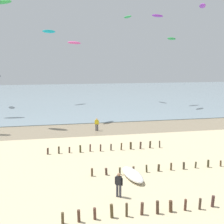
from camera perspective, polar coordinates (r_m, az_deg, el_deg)
The scene contains 15 objects.
wet_sand_strip at distance 35.43m, azimuth -6.66°, elevation -3.84°, with size 120.00×6.72×0.01m, color #84755B.
sea at distance 73.15m, azimuth -8.79°, elevation 3.71°, with size 160.00×70.00×0.10m, color gray.
groyne_near at distance 16.67m, azimuth 6.90°, elevation -20.06°, with size 9.41×0.32×0.86m.
groyne_mid at distance 23.79m, azimuth 17.09°, elevation -10.89°, with size 17.00×0.35×0.74m.
groyne_far at distance 27.08m, azimuth -0.69°, elevation -7.61°, with size 11.68×0.32×0.77m.
person_by_waterline at distance 18.15m, azimuth 1.47°, elevation -15.34°, with size 0.48×0.39×1.71m.
person_left_flank at distance 34.59m, azimuth -3.31°, elevation -2.59°, with size 0.54×0.33×1.71m.
grounded_kite at distance 21.08m, azimuth 4.46°, elevation -13.34°, with size 3.02×1.09×0.60m, color white.
kite_aloft_2 at distance 39.99m, azimuth -8.14°, elevation 14.61°, with size 2.42×0.78×0.39m, color #E54C99.
kite_aloft_4 at distance 52.56m, azimuth 12.78°, elevation 15.21°, with size 2.83×0.91×0.45m, color green.
kite_aloft_5 at distance 60.42m, azimuth 3.40°, elevation 19.85°, with size 2.86×0.92×0.46m, color green.
kite_aloft_7 at distance 58.39m, azimuth -13.49°, elevation 16.59°, with size 2.97×0.95×0.48m, color #19B2B7.
kite_aloft_9 at distance 57.07m, azimuth 9.82°, elevation 19.83°, with size 2.85×0.91×0.46m, color purple.
kite_aloft_11 at distance 39.74m, azimuth -22.75°, elevation 21.10°, with size 3.03×0.97×0.48m, color green.
kite_aloft_12 at distance 47.48m, azimuth 18.99°, elevation 20.89°, with size 2.79×0.89×0.45m, color purple.
Camera 1 is at (-2.22, -9.80, 8.91)m, focal length 42.27 mm.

